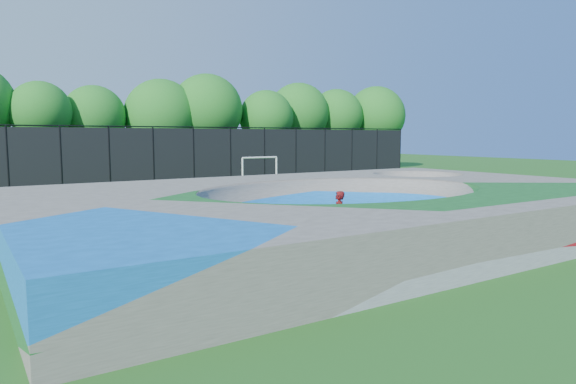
# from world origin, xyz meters

# --- Properties ---
(ground) EXTENTS (120.00, 120.00, 0.00)m
(ground) POSITION_xyz_m (0.00, 0.00, 0.00)
(ground) COLOR #1A5116
(ground) RESTS_ON ground
(skate_deck) EXTENTS (22.00, 14.00, 1.50)m
(skate_deck) POSITION_xyz_m (0.00, 0.00, 0.75)
(skate_deck) COLOR gray
(skate_deck) RESTS_ON ground
(skater) EXTENTS (0.70, 0.68, 1.62)m
(skater) POSITION_xyz_m (-1.56, -1.61, 0.81)
(skater) COLOR #AD0F0D
(skater) RESTS_ON ground
(skateboard) EXTENTS (0.74, 0.67, 0.05)m
(skateboard) POSITION_xyz_m (-1.56, -1.61, 0.03)
(skateboard) COLOR black
(skateboard) RESTS_ON ground
(soccer_goal) EXTENTS (2.88, 0.12, 1.90)m
(soccer_goal) POSITION_xyz_m (6.42, 17.26, 1.32)
(soccer_goal) COLOR silver
(soccer_goal) RESTS_ON ground
(fence) EXTENTS (48.09, 0.09, 4.04)m
(fence) POSITION_xyz_m (0.00, 21.00, 2.10)
(fence) COLOR black
(fence) RESTS_ON ground
(treeline) EXTENTS (54.40, 7.04, 8.49)m
(treeline) POSITION_xyz_m (3.45, 25.87, 5.20)
(treeline) COLOR #4B3825
(treeline) RESTS_ON ground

